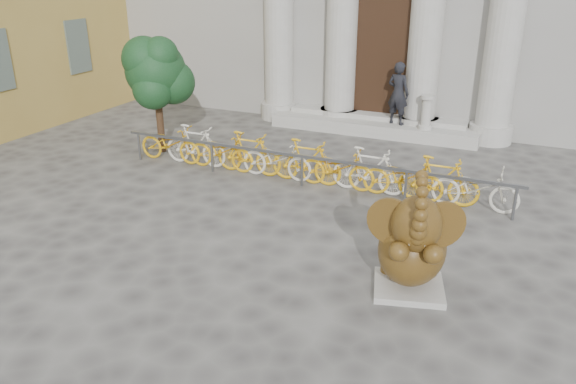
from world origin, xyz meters
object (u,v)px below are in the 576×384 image
at_px(bike_rack, 306,161).
at_px(tree, 156,72).
at_px(elephant_statue, 413,247).
at_px(pedestrian, 398,93).

xyz_separation_m(bike_rack, tree, (-4.28, 0.53, 1.57)).
bearing_deg(bike_rack, elephant_statue, -48.84).
relative_size(bike_rack, tree, 3.10).
xyz_separation_m(elephant_statue, pedestrian, (-2.17, 7.99, 0.48)).
height_order(bike_rack, pedestrian, pedestrian).
bearing_deg(pedestrian, tree, 52.17).
height_order(elephant_statue, pedestrian, pedestrian).
bearing_deg(tree, bike_rack, -7.11).
xyz_separation_m(tree, pedestrian, (5.24, 3.87, -0.84)).
distance_m(bike_rack, tree, 4.59).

